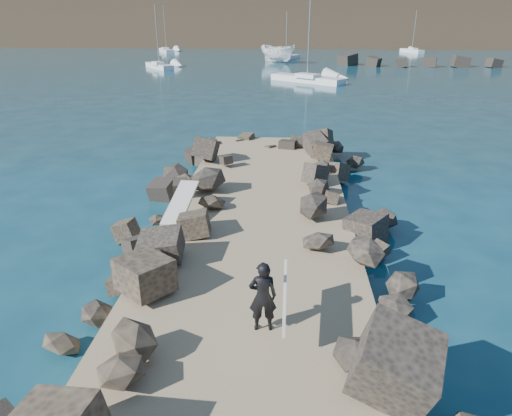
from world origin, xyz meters
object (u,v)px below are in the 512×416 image
Objects in this scene: surfboard_resting at (181,206)px; boat_imported at (278,53)px; surfer_with_board at (266,296)px; sailboat_a at (159,66)px.

surfboard_resting is 0.36× the size of boat_imported.
surfboard_resting is 59.88m from boat_imported.
sailboat_a reaches higher than surfer_with_board.
surfer_with_board is (1.32, -65.38, 0.04)m from boat_imported.
surfer_with_board reaches higher than surfboard_resting.
boat_imported is 65.40m from surfer_with_board.
surfer_with_board is 58.32m from sailboat_a.
sailboat_a is (-17.26, 55.70, -1.06)m from surfer_with_board.
sailboat_a is (-14.23, 50.16, -0.69)m from surfboard_resting.
boat_imported is at bearing 91.58° from surfboard_resting.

